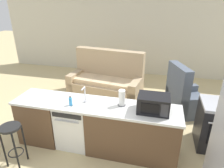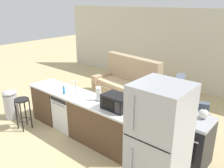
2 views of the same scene
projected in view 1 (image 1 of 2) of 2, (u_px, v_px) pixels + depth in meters
The scene contains 12 objects.
ground_plane at pixel (89, 144), 3.83m from camera, with size 24.00×24.00×0.00m, color tan.
wall_back at pixel (136, 38), 6.99m from camera, with size 10.00×0.06×2.60m.
kitchen_counter at pixel (100, 128), 3.61m from camera, with size 2.94×0.66×0.90m.
dishwasher at pixel (75, 124), 3.72m from camera, with size 0.58×0.61×0.84m.
stove_range at pixel (220, 126), 3.62m from camera, with size 0.76×0.68×0.90m.
microwave at pixel (153, 104), 3.16m from camera, with size 0.50×0.37×0.28m.
sink_faucet at pixel (85, 96), 3.44m from camera, with size 0.07×0.18×0.30m.
paper_towel_roll at pixel (122, 98), 3.35m from camera, with size 0.14×0.14×0.28m.
soap_bottle at pixel (71, 101), 3.38m from camera, with size 0.06×0.06×0.18m.
bar_stool at pixel (12, 137), 3.19m from camera, with size 0.32×0.32×0.74m.
couch at pixel (107, 82), 5.68m from camera, with size 2.11×1.17×1.27m.
armchair at pixel (184, 99), 4.79m from camera, with size 1.06×1.09×1.20m.
Camera 1 is at (1.17, -2.86, 2.58)m, focal length 32.00 mm.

